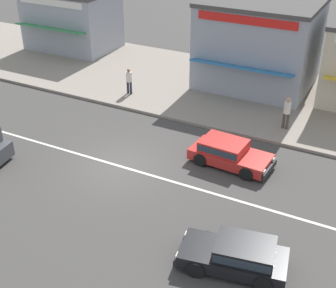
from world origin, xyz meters
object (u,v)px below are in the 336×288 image
hatchback_black_1 (237,255)px  shopfront_far_kios (259,43)px  pedestrian_near_clock (287,110)px  shopfront_mid_block (72,19)px  pedestrian_mid_kerb (129,79)px  hatchback_red_3 (228,152)px

hatchback_black_1 → shopfront_far_kios: (-4.47, 15.49, 2.13)m
pedestrian_near_clock → shopfront_mid_block: shopfront_mid_block is taller
pedestrian_mid_kerb → shopfront_mid_block: shopfront_mid_block is taller
hatchback_black_1 → shopfront_far_kios: 16.26m
shopfront_mid_block → hatchback_red_3: bearing=-31.7°
hatchback_red_3 → pedestrian_near_clock: 4.58m
hatchback_black_1 → pedestrian_mid_kerb: size_ratio=2.46×
hatchback_black_1 → pedestrian_mid_kerb: 14.87m
hatchback_black_1 → shopfront_far_kios: size_ratio=0.57×
pedestrian_near_clock → pedestrian_mid_kerb: 9.38m
shopfront_mid_block → shopfront_far_kios: size_ratio=0.96×
pedestrian_near_clock → hatchback_black_1: bearing=-83.4°
hatchback_black_1 → hatchback_red_3: same height
hatchback_red_3 → pedestrian_mid_kerb: pedestrian_mid_kerb is taller
shopfront_far_kios → hatchback_black_1: bearing=-73.9°
shopfront_mid_block → shopfront_far_kios: shopfront_far_kios is taller
hatchback_black_1 → pedestrian_near_clock: size_ratio=2.22×
hatchback_black_1 → shopfront_mid_block: 24.82m
shopfront_mid_block → shopfront_far_kios: bearing=-2.2°
hatchback_red_3 → pedestrian_mid_kerb: bearing=150.8°
shopfront_far_kios → pedestrian_mid_kerb: bearing=-140.4°
shopfront_mid_block → shopfront_far_kios: 14.42m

